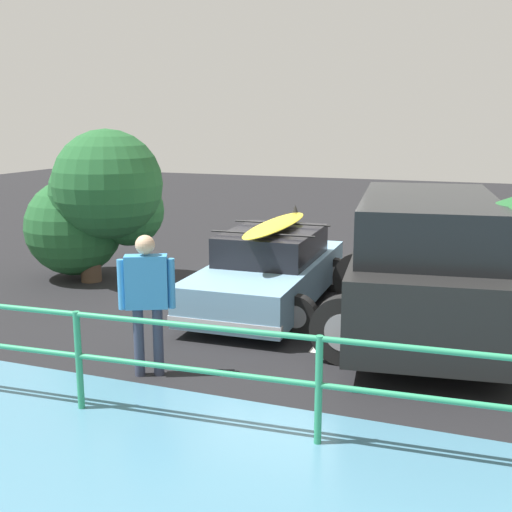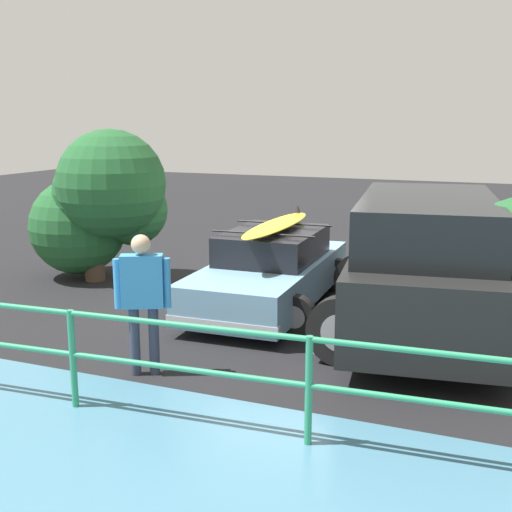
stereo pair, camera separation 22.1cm
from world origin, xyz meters
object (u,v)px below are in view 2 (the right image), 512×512
sedan_car (271,270)px  person_bystander (143,292)px  bush_near_left (101,202)px  suv_car (425,265)px

sedan_car → person_bystander: bearing=83.4°
person_bystander → bush_near_left: 4.87m
sedan_car → bush_near_left: (3.52, -0.44, 0.90)m
sedan_car → bush_near_left: bush_near_left is taller
sedan_car → bush_near_left: bearing=-7.2°
suv_car → bush_near_left: bush_near_left is taller
bush_near_left → sedan_car: bearing=172.8°
sedan_car → suv_car: bearing=166.3°
person_bystander → sedan_car: bearing=-96.6°
suv_car → person_bystander: (2.86, 2.64, -0.00)m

